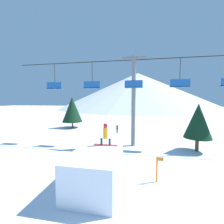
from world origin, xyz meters
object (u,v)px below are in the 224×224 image
object	(u,v)px
snow_ramp	(96,171)
pine_tree_near	(198,121)
distant_skier	(117,128)
snowboarder	(106,134)
trail_marker	(157,169)

from	to	relation	value
snow_ramp	pine_tree_near	xyz separation A→B (m)	(7.59, 7.57, 1.87)
snow_ramp	pine_tree_near	size ratio (longest dim) A/B	0.79
distant_skier	pine_tree_near	bearing A→B (deg)	-36.39
snow_ramp	distant_skier	world-z (taller)	snow_ramp
snowboarder	pine_tree_near	world-z (taller)	pine_tree_near
snow_ramp	distant_skier	distance (m)	13.90
pine_tree_near	distant_skier	distance (m)	10.83
trail_marker	distant_skier	size ratio (longest dim) A/B	1.23
snowboarder	trail_marker	xyz separation A→B (m)	(3.09, -0.08, -1.88)
snow_ramp	trail_marker	distance (m)	3.58
pine_tree_near	trail_marker	bearing A→B (deg)	-124.51
snow_ramp	trail_marker	bearing A→B (deg)	22.11
snowboarder	snow_ramp	bearing A→B (deg)	-98.91
trail_marker	distant_skier	distance (m)	13.22
snow_ramp	pine_tree_near	distance (m)	10.89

